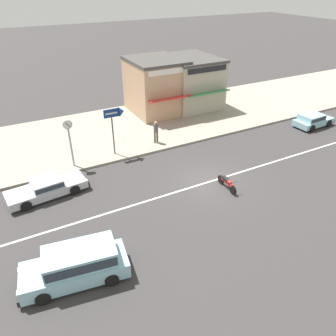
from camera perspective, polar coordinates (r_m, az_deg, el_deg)
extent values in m
plane|color=#383535|center=(20.69, 7.18, -2.40)|extent=(160.00, 160.00, 0.00)
cube|color=silver|center=(20.68, 7.18, -2.39)|extent=(50.40, 0.14, 0.01)
cube|color=#9E9384|center=(28.45, -4.39, 7.54)|extent=(68.00, 10.00, 0.15)
cube|color=#93C6D6|center=(14.90, -15.82, -16.71)|extent=(4.57, 2.35, 0.70)
cube|color=#93C6D6|center=(14.40, -15.12, -14.62)|extent=(3.15, 1.97, 0.70)
cube|color=#28333D|center=(14.40, -15.12, -14.62)|extent=(3.03, 1.99, 0.45)
cube|color=black|center=(15.28, -24.44, -18.49)|extent=(0.37, 1.69, 0.28)
cube|color=white|center=(14.61, -24.71, -19.26)|extent=(0.11, 0.25, 0.14)
cube|color=white|center=(15.44, -24.55, -15.93)|extent=(0.11, 0.25, 0.14)
cylinder|color=black|center=(14.61, -20.94, -20.41)|extent=(0.63, 0.31, 0.60)
cylinder|color=black|center=(15.73, -21.08, -15.89)|extent=(0.63, 0.31, 0.60)
cylinder|color=black|center=(14.53, -9.79, -18.59)|extent=(0.63, 0.31, 0.60)
cylinder|color=black|center=(15.65, -10.98, -14.22)|extent=(0.63, 0.31, 0.60)
cube|color=#93C6D6|center=(30.74, 23.94, 7.41)|extent=(3.50, 1.73, 0.48)
cube|color=#93C6D6|center=(30.32, 23.73, 8.12)|extent=(1.95, 1.51, 0.46)
cube|color=#28333D|center=(30.32, 23.73, 8.12)|extent=(1.87, 1.54, 0.29)
cube|color=black|center=(32.17, 25.85, 7.75)|extent=(0.19, 1.56, 0.28)
cube|color=white|center=(32.36, 25.12, 8.45)|extent=(0.09, 0.24, 0.14)
cube|color=white|center=(31.80, 26.69, 7.70)|extent=(0.09, 0.24, 0.14)
cylinder|color=black|center=(32.00, 24.04, 8.06)|extent=(0.61, 0.25, 0.60)
cylinder|color=black|center=(31.23, 26.17, 7.03)|extent=(0.61, 0.25, 0.60)
cylinder|color=black|center=(30.38, 21.57, 7.44)|extent=(0.61, 0.25, 0.60)
cylinder|color=black|center=(29.57, 23.76, 6.35)|extent=(0.61, 0.25, 0.60)
cube|color=#B7BABF|center=(20.36, -20.35, -3.54)|extent=(4.60, 2.07, 0.48)
cube|color=#B7BABF|center=(20.13, -20.43, -2.43)|extent=(1.82, 1.61, 0.42)
cube|color=#28333D|center=(20.13, -20.43, -2.43)|extent=(1.75, 1.64, 0.27)
cube|color=black|center=(20.87, -14.38, -1.90)|extent=(0.29, 1.57, 0.28)
cube|color=white|center=(21.22, -15.08, -0.77)|extent=(0.11, 0.25, 0.14)
cube|color=white|center=(20.30, -13.95, -2.14)|extent=(0.11, 0.25, 0.14)
cylinder|color=black|center=(21.29, -17.36, -1.70)|extent=(0.62, 0.28, 0.60)
cylinder|color=black|center=(20.04, -15.95, -3.64)|extent=(0.62, 0.28, 0.60)
cylinder|color=black|center=(20.90, -24.47, -3.90)|extent=(0.62, 0.28, 0.60)
cylinder|color=black|center=(19.62, -23.50, -6.04)|extent=(0.62, 0.28, 0.60)
cylinder|color=black|center=(19.65, 11.25, -3.79)|extent=(0.12, 0.56, 0.56)
cylinder|color=black|center=(20.48, 9.19, -2.01)|extent=(0.12, 0.56, 0.56)
cube|color=red|center=(19.95, 10.25, -2.40)|extent=(0.18, 1.08, 0.18)
cube|color=black|center=(19.98, 10.03, -1.84)|extent=(0.26, 0.58, 0.12)
ellipsoid|color=red|center=(19.74, 10.65, -2.42)|extent=(0.26, 0.41, 0.22)
cylinder|color=#232326|center=(19.40, 11.34, -2.52)|extent=(0.56, 0.05, 0.03)
cylinder|color=#9E9EA3|center=(22.24, -16.50, 3.42)|extent=(0.12, 0.12, 2.68)
cylinder|color=#9E9EA3|center=(21.57, -17.13, 7.27)|extent=(0.59, 0.18, 0.59)
cylinder|color=white|center=(21.49, -17.07, 7.19)|extent=(0.51, 0.02, 0.51)
cylinder|color=white|center=(21.66, -17.19, 7.36)|extent=(0.51, 0.02, 0.51)
cube|color=black|center=(21.48, -17.07, 7.18)|extent=(0.20, 0.01, 0.21)
cube|color=black|center=(21.48, -17.07, 7.18)|extent=(0.29, 0.01, 0.33)
cylinder|color=#4C4C51|center=(23.13, -9.51, 5.54)|extent=(0.10, 0.10, 2.78)
cube|color=navy|center=(22.45, -9.84, 9.39)|extent=(1.08, 0.06, 0.58)
cone|color=navy|center=(22.66, -8.11, 9.74)|extent=(0.36, 0.64, 0.64)
cube|color=white|center=(22.42, -9.81, 9.36)|extent=(0.87, 0.01, 0.10)
cylinder|color=#4C4238|center=(24.86, -2.30, 5.33)|extent=(0.14, 0.14, 0.85)
cylinder|color=#4C4238|center=(24.94, -1.88, 5.42)|extent=(0.14, 0.14, 0.85)
cylinder|color=#514C56|center=(24.60, -2.12, 6.94)|extent=(0.34, 0.34, 0.64)
sphere|color=tan|center=(24.43, -2.14, 7.86)|extent=(0.23, 0.23, 0.23)
cube|color=#B2A893|center=(32.24, 3.79, 14.58)|extent=(4.60, 5.58, 4.31)
cube|color=#474442|center=(31.69, 3.94, 18.54)|extent=(4.70, 5.70, 0.24)
cube|color=#33844C|center=(29.76, 7.01, 12.84)|extent=(4.14, 0.90, 0.28)
cube|color=black|center=(29.49, 6.88, 16.64)|extent=(3.91, 0.08, 0.44)
cube|color=tan|center=(30.53, -2.14, 13.91)|extent=(4.42, 5.06, 4.53)
cube|color=#474442|center=(29.93, -2.23, 18.28)|extent=(4.51, 5.16, 0.24)
cube|color=red|center=(28.16, 0.51, 12.02)|extent=(3.98, 0.90, 0.28)
cube|color=white|center=(27.82, 0.20, 16.46)|extent=(3.76, 0.08, 0.44)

